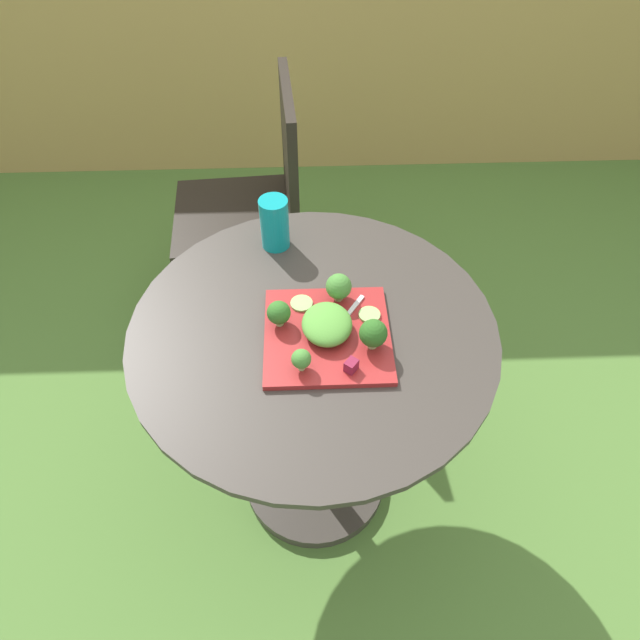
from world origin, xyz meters
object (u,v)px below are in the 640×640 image
patio_chair (260,193)px  salad_plate (327,335)px  fork (342,322)px  drinking_glass (275,226)px

patio_chair → salad_plate: (0.19, -0.85, 0.23)m
patio_chair → fork: 0.88m
salad_plate → fork: bearing=40.1°
patio_chair → drinking_glass: (0.08, -0.53, 0.29)m
patio_chair → fork: bearing=-74.4°
drinking_glass → salad_plate: bearing=-69.6°
patio_chair → salad_plate: bearing=-77.1°
drinking_glass → fork: size_ratio=0.98×
fork → drinking_glass: bearing=117.9°
salad_plate → fork: fork is taller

